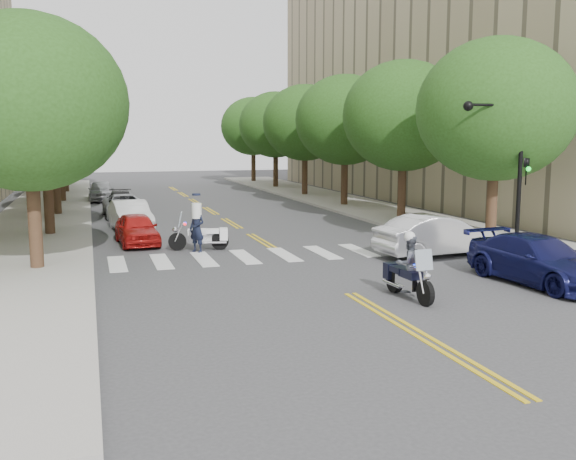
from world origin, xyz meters
name	(u,v)px	position (x,y,z in m)	size (l,w,h in m)	color
ground	(350,294)	(0.00, 0.00, 0.00)	(140.00, 140.00, 0.00)	#38383A
sidewalk_left	(45,215)	(-9.50, 22.00, 0.07)	(5.00, 60.00, 0.15)	#9E9991
sidewalk_right	(354,205)	(9.50, 22.00, 0.07)	(5.00, 60.00, 0.15)	#9E9991
building_right	(535,51)	(26.00, 26.00, 11.00)	(26.00, 44.00, 22.00)	tan
tree_l_0	(28,103)	(-8.80, 6.00, 5.55)	(6.40, 6.40, 8.45)	#382316
tree_l_1	(44,112)	(-8.80, 14.00, 5.55)	(6.40, 6.40, 8.45)	#382316
tree_l_2	(53,118)	(-8.80, 22.00, 5.55)	(6.40, 6.40, 8.45)	#382316
tree_l_3	(59,121)	(-8.80, 30.00, 5.55)	(6.40, 6.40, 8.45)	#382316
tree_l_4	(63,124)	(-8.80, 38.00, 5.55)	(6.40, 6.40, 8.45)	#382316
tree_l_5	(66,125)	(-8.80, 46.00, 5.55)	(6.40, 6.40, 8.45)	#382316
tree_r_0	(496,110)	(8.80, 6.00, 5.55)	(6.40, 6.40, 8.45)	#382316
tree_r_1	(403,116)	(8.80, 14.00, 5.55)	(6.40, 6.40, 8.45)	#382316
tree_r_2	(345,120)	(8.80, 22.00, 5.55)	(6.40, 6.40, 8.45)	#382316
tree_r_3	(305,123)	(8.80, 30.00, 5.55)	(6.40, 6.40, 8.45)	#382316
tree_r_4	(276,125)	(8.80, 38.00, 5.55)	(6.40, 6.40, 8.45)	#382316
tree_r_5	(253,126)	(8.80, 46.00, 5.55)	(6.40, 6.40, 8.45)	#382316
traffic_signal_pole	(510,158)	(7.72, 3.50, 3.72)	(2.82, 0.42, 6.00)	black
motorcycle_police	(408,268)	(1.34, -0.92, 0.84)	(0.81, 2.33, 1.89)	black
motorcycle_parked	(204,237)	(-2.74, 8.47, 0.54)	(2.38, 0.83, 1.54)	black
officer_standing	(197,229)	(-3.09, 8.01, 0.93)	(0.68, 0.45, 1.86)	black
convertible	(437,235)	(5.42, 4.50, 0.79)	(1.68, 4.81, 1.58)	#BCBDBF
sedan_blue	(538,260)	(6.00, -0.50, 0.73)	(2.05, 5.05, 1.47)	#101345
parked_car_a	(137,229)	(-5.20, 10.62, 0.66)	(1.56, 3.87, 1.32)	#AD1412
parked_car_b	(131,216)	(-5.20, 14.58, 0.73)	(1.55, 4.44, 1.46)	silver
parked_car_c	(124,206)	(-5.20, 20.29, 0.64)	(2.13, 4.63, 1.29)	#94959A
parked_car_d	(120,200)	(-5.20, 24.50, 0.58)	(1.63, 4.02, 1.17)	black
parked_car_e	(101,191)	(-6.25, 30.43, 0.73)	(1.71, 4.26, 1.45)	#999A9E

